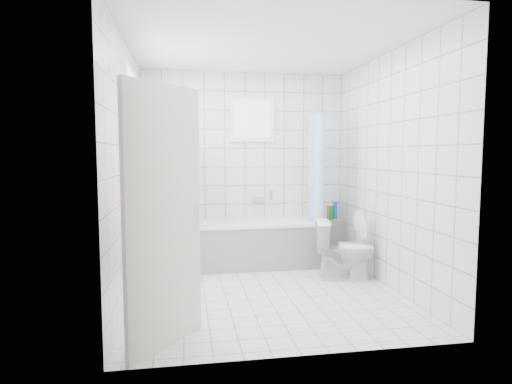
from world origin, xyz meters
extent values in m
plane|color=white|center=(0.00, 0.00, 0.00)|extent=(3.00, 3.00, 0.00)
plane|color=white|center=(0.00, 0.00, 2.60)|extent=(3.00, 3.00, 0.00)
cube|color=white|center=(0.00, 1.50, 1.30)|extent=(2.80, 0.02, 2.60)
cube|color=white|center=(0.00, -1.50, 1.30)|extent=(2.80, 0.02, 2.60)
cube|color=white|center=(-1.40, 0.00, 1.30)|extent=(0.02, 3.00, 2.60)
cube|color=white|center=(1.40, 0.00, 1.30)|extent=(0.02, 3.00, 2.60)
cube|color=white|center=(-1.35, 0.30, 1.60)|extent=(0.01, 0.90, 1.40)
cube|color=white|center=(0.10, 1.46, 1.95)|extent=(0.50, 0.01, 0.50)
cube|color=white|center=(-1.31, 0.30, 0.86)|extent=(0.18, 1.02, 0.08)
cube|color=silver|center=(-0.99, -1.18, 1.00)|extent=(0.55, 0.63, 2.00)
cube|color=white|center=(0.08, 1.12, 0.28)|extent=(1.74, 0.75, 0.55)
cube|color=white|center=(0.08, 1.12, 0.57)|extent=(1.76, 0.77, 0.03)
cube|color=white|center=(-0.86, 1.07, 0.75)|extent=(0.15, 0.85, 1.50)
cube|color=white|center=(1.23, 1.38, 0.28)|extent=(0.40, 0.24, 0.55)
imported|color=white|center=(1.03, 0.31, 0.35)|extent=(0.77, 0.55, 0.70)
cylinder|color=silver|center=(0.90, 1.10, 2.00)|extent=(0.02, 0.80, 0.02)
cube|color=silver|center=(0.18, 1.46, 0.85)|extent=(0.18, 0.06, 0.06)
imported|color=white|center=(-1.30, 0.41, 1.07)|extent=(0.16, 0.16, 0.33)
imported|color=white|center=(-1.30, 0.26, 0.98)|extent=(0.18, 0.18, 0.17)
imported|color=#E05770|center=(-1.30, -0.01, 1.05)|extent=(0.12, 0.12, 0.30)
imported|color=#2B9EC3|center=(-1.30, 0.10, 1.00)|extent=(0.09, 0.09, 0.19)
imported|color=#C763B2|center=(-1.30, 0.59, 0.99)|extent=(0.09, 0.09, 0.19)
cylinder|color=#168624|center=(1.19, 1.30, 0.65)|extent=(0.06, 0.06, 0.20)
cylinder|color=red|center=(1.20, 1.39, 0.65)|extent=(0.06, 0.06, 0.19)
cylinder|color=blue|center=(1.29, 1.39, 0.67)|extent=(0.06, 0.06, 0.25)
camera|label=1|loc=(-0.84, -4.43, 1.48)|focal=30.00mm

